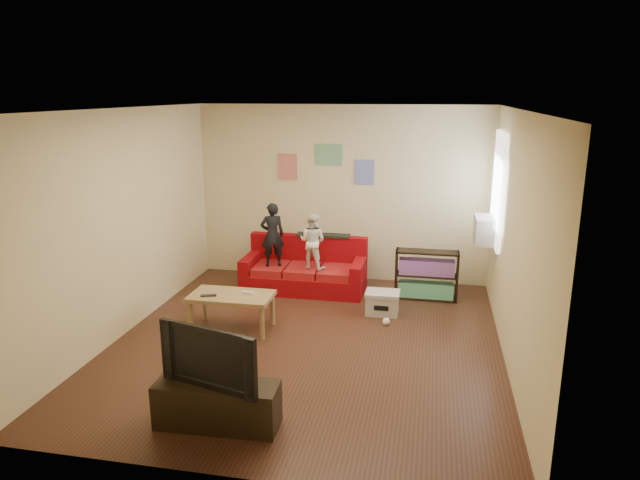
% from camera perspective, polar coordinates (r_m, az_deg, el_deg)
% --- Properties ---
extents(room_shell, '(4.52, 5.02, 2.72)m').
position_cam_1_polar(room_shell, '(6.42, -1.39, 0.82)').
color(room_shell, '#45261A').
rests_on(room_shell, ground).
extents(sofa, '(1.80, 0.83, 0.79)m').
position_cam_1_polar(sofa, '(8.56, -1.49, -3.16)').
color(sofa, maroon).
rests_on(sofa, ground).
extents(child_a, '(0.41, 0.34, 0.95)m').
position_cam_1_polar(child_a, '(8.36, -4.79, 0.53)').
color(child_a, black).
rests_on(child_a, sofa).
extents(child_b, '(0.46, 0.39, 0.82)m').
position_cam_1_polar(child_b, '(8.23, -0.76, -0.11)').
color(child_b, white).
rests_on(child_b, sofa).
extents(coffee_table, '(1.01, 0.56, 0.46)m').
position_cam_1_polar(coffee_table, '(7.17, -8.84, -5.88)').
color(coffee_table, '#9F8251').
rests_on(coffee_table, ground).
extents(remote, '(0.20, 0.10, 0.02)m').
position_cam_1_polar(remote, '(7.13, -11.09, -5.46)').
color(remote, black).
rests_on(remote, coffee_table).
extents(game_controller, '(0.16, 0.07, 0.03)m').
position_cam_1_polar(game_controller, '(7.12, -7.21, -5.26)').
color(game_controller, beige).
rests_on(game_controller, coffee_table).
extents(bookshelf, '(0.88, 0.26, 0.71)m').
position_cam_1_polar(bookshelf, '(8.28, 10.58, -3.69)').
color(bookshelf, black).
rests_on(bookshelf, ground).
extents(window, '(0.04, 1.08, 1.48)m').
position_cam_1_polar(window, '(7.88, 17.36, 4.90)').
color(window, white).
rests_on(window, room_shell).
extents(ac_unit, '(0.28, 0.55, 0.35)m').
position_cam_1_polar(ac_unit, '(7.98, 16.20, 0.98)').
color(ac_unit, '#B7B2A3').
rests_on(ac_unit, window).
extents(artwork_left, '(0.30, 0.01, 0.40)m').
position_cam_1_polar(artwork_left, '(8.92, -3.28, 7.32)').
color(artwork_left, '#D87266').
rests_on(artwork_left, room_shell).
extents(artwork_center, '(0.42, 0.01, 0.32)m').
position_cam_1_polar(artwork_center, '(8.76, 0.87, 8.53)').
color(artwork_center, '#72B27F').
rests_on(artwork_center, room_shell).
extents(artwork_right, '(0.30, 0.01, 0.38)m').
position_cam_1_polar(artwork_right, '(8.71, 4.45, 6.79)').
color(artwork_right, '#727FCC').
rests_on(artwork_right, room_shell).
extents(file_box, '(0.45, 0.34, 0.31)m').
position_cam_1_polar(file_box, '(7.69, 6.25, -6.23)').
color(file_box, beige).
rests_on(file_box, ground).
extents(tv_stand, '(1.11, 0.40, 0.41)m').
position_cam_1_polar(tv_stand, '(5.31, -10.23, -15.89)').
color(tv_stand, black).
rests_on(tv_stand, ground).
extents(television, '(0.97, 0.38, 0.56)m').
position_cam_1_polar(television, '(5.09, -10.48, -11.17)').
color(television, black).
rests_on(television, tv_stand).
extents(tissue, '(0.11, 0.11, 0.10)m').
position_cam_1_polar(tissue, '(7.36, 6.64, -8.11)').
color(tissue, silver).
rests_on(tissue, ground).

